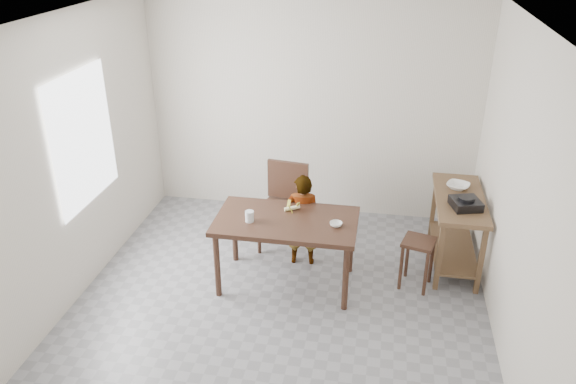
% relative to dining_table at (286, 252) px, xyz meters
% --- Properties ---
extents(floor, '(4.00, 4.00, 0.04)m').
position_rel_dining_table_xyz_m(floor, '(0.00, -0.30, -0.40)').
color(floor, gray).
rests_on(floor, ground).
extents(ceiling, '(4.00, 4.00, 0.04)m').
position_rel_dining_table_xyz_m(ceiling, '(0.00, -0.30, 2.35)').
color(ceiling, white).
rests_on(ceiling, wall_back).
extents(wall_back, '(4.00, 0.04, 2.70)m').
position_rel_dining_table_xyz_m(wall_back, '(0.00, 1.72, 0.98)').
color(wall_back, beige).
rests_on(wall_back, ground).
extents(wall_front, '(4.00, 0.04, 2.70)m').
position_rel_dining_table_xyz_m(wall_front, '(0.00, -2.32, 0.98)').
color(wall_front, beige).
rests_on(wall_front, ground).
extents(wall_left, '(0.04, 4.00, 2.70)m').
position_rel_dining_table_xyz_m(wall_left, '(-2.02, -0.30, 0.98)').
color(wall_left, beige).
rests_on(wall_left, ground).
extents(wall_right, '(0.04, 4.00, 2.70)m').
position_rel_dining_table_xyz_m(wall_right, '(2.02, -0.30, 0.98)').
color(wall_right, beige).
rests_on(wall_right, ground).
extents(window_pane, '(0.02, 1.10, 1.30)m').
position_rel_dining_table_xyz_m(window_pane, '(-1.97, -0.10, 1.12)').
color(window_pane, white).
rests_on(window_pane, wall_left).
extents(dining_table, '(1.40, 0.80, 0.75)m').
position_rel_dining_table_xyz_m(dining_table, '(0.00, 0.00, 0.00)').
color(dining_table, '#392217').
rests_on(dining_table, floor).
extents(prep_counter, '(0.50, 1.20, 0.80)m').
position_rel_dining_table_xyz_m(prep_counter, '(1.72, 0.70, 0.03)').
color(prep_counter, brown).
rests_on(prep_counter, floor).
extents(child, '(0.41, 0.29, 1.05)m').
position_rel_dining_table_xyz_m(child, '(0.10, 0.42, 0.15)').
color(child, silver).
rests_on(child, floor).
extents(dining_chair, '(0.53, 0.53, 0.98)m').
position_rel_dining_table_xyz_m(dining_chair, '(-0.17, 0.69, 0.11)').
color(dining_chair, '#392217').
rests_on(dining_chair, floor).
extents(stool, '(0.37, 0.37, 0.54)m').
position_rel_dining_table_xyz_m(stool, '(1.31, 0.18, -0.11)').
color(stool, '#392217').
rests_on(stool, floor).
extents(glass_tumbler, '(0.11, 0.11, 0.11)m').
position_rel_dining_table_xyz_m(glass_tumbler, '(-0.34, -0.10, 0.43)').
color(glass_tumbler, silver).
rests_on(glass_tumbler, dining_table).
extents(small_bowl, '(0.13, 0.13, 0.04)m').
position_rel_dining_table_xyz_m(small_bowl, '(0.50, -0.05, 0.39)').
color(small_bowl, white).
rests_on(small_bowl, dining_table).
extents(banana, '(0.22, 0.19, 0.06)m').
position_rel_dining_table_xyz_m(banana, '(0.03, 0.19, 0.41)').
color(banana, '#ECB743').
rests_on(banana, dining_table).
extents(serving_bowl, '(0.31, 0.31, 0.06)m').
position_rel_dining_table_xyz_m(serving_bowl, '(1.71, 0.91, 0.45)').
color(serving_bowl, white).
rests_on(serving_bowl, prep_counter).
extents(gas_burner, '(0.34, 0.34, 0.09)m').
position_rel_dining_table_xyz_m(gas_burner, '(1.74, 0.46, 0.47)').
color(gas_burner, black).
rests_on(gas_burner, prep_counter).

